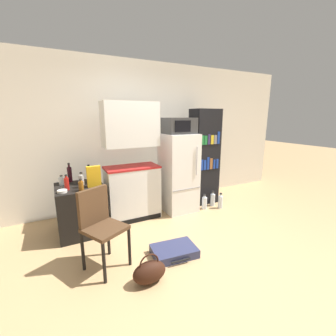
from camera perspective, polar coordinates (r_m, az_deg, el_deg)
The scene contains 21 objects.
ground_plane at distance 3.12m, azimuth 8.04°, elevation -20.31°, with size 24.00×24.00×0.00m, color tan.
wall_back at distance 4.47m, azimuth -4.25°, elevation 8.40°, with size 6.40×0.10×2.69m.
side_table at distance 3.63m, azimuth -21.16°, elevation -9.67°, with size 0.66×0.68×0.72m.
kitchen_hutch at distance 3.74m, azimuth -9.21°, elevation 0.39°, with size 0.88×0.46×1.93m.
refrigerator at distance 4.07m, azimuth 2.70°, elevation -1.23°, with size 0.57×0.60×1.41m.
microwave at distance 3.94m, azimuth 2.83°, elevation 10.67°, with size 0.51×0.41×0.27m.
bookshelf at distance 4.45m, azimuth 9.14°, elevation 2.72°, with size 0.52×0.37×1.84m.
bottle_wine_dark at distance 3.76m, azimuth -23.70°, elevation -1.39°, with size 0.07×0.07×0.30m.
bottle_ketchup_red at distance 3.37m, azimuth -24.34°, elevation -3.60°, with size 0.06×0.06×0.22m.
bottle_clear_short at distance 3.65m, azimuth -25.40°, elevation -3.00°, with size 0.08×0.08×0.15m.
bottle_milk_white at distance 3.55m, azimuth -21.12°, elevation -2.74°, with size 0.08×0.08×0.19m.
bottle_amber_beer at distance 3.26m, azimuth -21.21°, elevation -4.26°, with size 0.07×0.07×0.17m.
bottle_olive_oil at distance 3.67m, azimuth -19.38°, elevation -1.55°, with size 0.07×0.07×0.26m.
bowl at distance 3.30m, azimuth -25.28°, elevation -5.37°, with size 0.13×0.13×0.03m.
cereal_box at distance 3.37m, azimuth -18.33°, elevation -2.05°, with size 0.19×0.07×0.30m.
chair at distance 2.71m, azimuth -16.96°, elevation -12.72°, with size 0.54×0.54×0.92m.
suitcase_large_flat at distance 3.00m, azimuth 1.56°, elevation -20.35°, with size 0.58×0.44×0.11m.
handbag at distance 2.58m, azimuth -4.73°, elevation -24.82°, with size 0.36×0.20×0.33m.
water_bottle_front at distance 4.32m, azimuth 9.25°, elevation -8.67°, with size 0.09×0.09×0.29m.
water_bottle_middle at distance 4.40m, azimuth 13.15°, elevation -8.34°, with size 0.08×0.08×0.30m.
water_bottle_back at distance 4.49m, azimuth 11.26°, elevation -7.84°, with size 0.09×0.09×0.29m.
Camera 1 is at (-1.54, -2.10, 1.71)m, focal length 24.00 mm.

